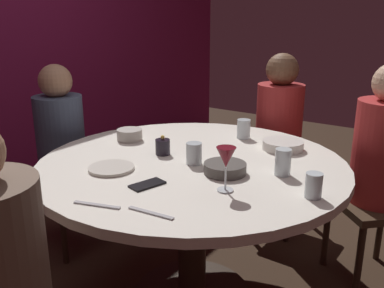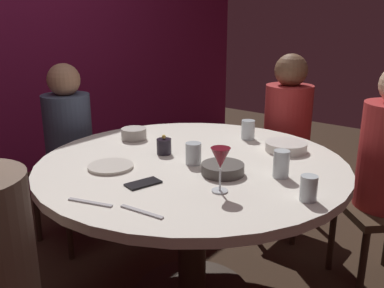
{
  "view_description": "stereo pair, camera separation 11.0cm",
  "coord_description": "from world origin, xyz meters",
  "px_view_note": "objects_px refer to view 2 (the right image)",
  "views": [
    {
      "loc": [
        -1.5,
        -1.06,
        1.4
      ],
      "look_at": [
        0.0,
        0.0,
        0.83
      ],
      "focal_mm": 39.06,
      "sensor_mm": 36.0,
      "label": 1
    },
    {
      "loc": [
        -1.44,
        -1.15,
        1.4
      ],
      "look_at": [
        0.0,
        0.0,
        0.83
      ],
      "focal_mm": 39.06,
      "sensor_mm": 36.0,
      "label": 2
    }
  ],
  "objects_px": {
    "cup_by_left_diner": "(193,154)",
    "wine_glass": "(220,160)",
    "dining_table": "(192,188)",
    "dinner_plate": "(111,166)",
    "bowl_small_white": "(223,169)",
    "seated_diner_right": "(287,124)",
    "bowl_serving_large": "(286,147)",
    "cup_center_front": "(248,130)",
    "seated_diner_back": "(69,135)",
    "cup_near_candle": "(281,164)",
    "candle_holder": "(164,146)",
    "cup_by_right_diner": "(309,188)",
    "cell_phone": "(143,183)",
    "bowl_salad_center": "(134,134)"
  },
  "relations": [
    {
      "from": "cup_by_left_diner",
      "to": "wine_glass",
      "type": "bearing_deg",
      "value": -123.52
    },
    {
      "from": "dining_table",
      "to": "dinner_plate",
      "type": "xyz_separation_m",
      "value": [
        -0.31,
        0.22,
        0.15
      ]
    },
    {
      "from": "bowl_small_white",
      "to": "cup_by_left_diner",
      "type": "relative_size",
      "value": 1.84
    },
    {
      "from": "dining_table",
      "to": "seated_diner_right",
      "type": "distance_m",
      "value": 0.99
    },
    {
      "from": "bowl_serving_large",
      "to": "cup_center_front",
      "type": "distance_m",
      "value": 0.27
    },
    {
      "from": "seated_diner_back",
      "to": "bowl_small_white",
      "type": "xyz_separation_m",
      "value": [
        -0.06,
        -1.18,
        0.07
      ]
    },
    {
      "from": "cup_near_candle",
      "to": "cup_center_front",
      "type": "relative_size",
      "value": 1.11
    },
    {
      "from": "seated_diner_right",
      "to": "cup_center_front",
      "type": "relative_size",
      "value": 11.28
    },
    {
      "from": "candle_holder",
      "to": "cup_by_right_diner",
      "type": "bearing_deg",
      "value": -95.26
    },
    {
      "from": "cell_phone",
      "to": "dining_table",
      "type": "bearing_deg",
      "value": 108.58
    },
    {
      "from": "dining_table",
      "to": "bowl_salad_center",
      "type": "xyz_separation_m",
      "value": [
        0.08,
        0.47,
        0.17
      ]
    },
    {
      "from": "cup_near_candle",
      "to": "bowl_small_white",
      "type": "bearing_deg",
      "value": 120.86
    },
    {
      "from": "bowl_serving_large",
      "to": "candle_holder",
      "type": "bearing_deg",
      "value": 132.73
    },
    {
      "from": "seated_diner_right",
      "to": "candle_holder",
      "type": "height_order",
      "value": "seated_diner_right"
    },
    {
      "from": "bowl_small_white",
      "to": "cup_by_right_diner",
      "type": "bearing_deg",
      "value": -93.6
    },
    {
      "from": "cup_by_left_diner",
      "to": "bowl_salad_center",
      "type": "bearing_deg",
      "value": 77.66
    },
    {
      "from": "seated_diner_back",
      "to": "cup_center_front",
      "type": "xyz_separation_m",
      "value": [
        0.47,
        -0.98,
        0.1
      ]
    },
    {
      "from": "cup_by_left_diner",
      "to": "cup_by_right_diner",
      "type": "distance_m",
      "value": 0.57
    },
    {
      "from": "seated_diner_right",
      "to": "cup_by_right_diner",
      "type": "relative_size",
      "value": 12.32
    },
    {
      "from": "dining_table",
      "to": "seated_diner_right",
      "type": "bearing_deg",
      "value": 0.0
    },
    {
      "from": "cell_phone",
      "to": "bowl_serving_large",
      "type": "relative_size",
      "value": 0.68
    },
    {
      "from": "bowl_serving_large",
      "to": "cup_by_right_diner",
      "type": "relative_size",
      "value": 2.14
    },
    {
      "from": "bowl_small_white",
      "to": "cup_near_candle",
      "type": "relative_size",
      "value": 1.58
    },
    {
      "from": "seated_diner_back",
      "to": "cup_by_right_diner",
      "type": "distance_m",
      "value": 1.58
    },
    {
      "from": "seated_diner_back",
      "to": "seated_diner_right",
      "type": "bearing_deg",
      "value": 45.63
    },
    {
      "from": "seated_diner_right",
      "to": "cup_center_front",
      "type": "height_order",
      "value": "seated_diner_right"
    },
    {
      "from": "cup_near_candle",
      "to": "cup_by_left_diner",
      "type": "relative_size",
      "value": 1.16
    },
    {
      "from": "seated_diner_right",
      "to": "cell_phone",
      "type": "height_order",
      "value": "seated_diner_right"
    },
    {
      "from": "cup_by_right_diner",
      "to": "wine_glass",
      "type": "bearing_deg",
      "value": 114.38
    },
    {
      "from": "seated_diner_right",
      "to": "bowl_salad_center",
      "type": "xyz_separation_m",
      "value": [
        -0.91,
        0.47,
        0.05
      ]
    },
    {
      "from": "seated_diner_back",
      "to": "dinner_plate",
      "type": "height_order",
      "value": "seated_diner_back"
    },
    {
      "from": "seated_diner_right",
      "to": "cup_by_left_diner",
      "type": "distance_m",
      "value": 1.02
    },
    {
      "from": "seated_diner_back",
      "to": "seated_diner_right",
      "type": "distance_m",
      "value": 1.38
    },
    {
      "from": "seated_diner_back",
      "to": "dinner_plate",
      "type": "distance_m",
      "value": 0.81
    },
    {
      "from": "dinner_plate",
      "to": "cup_by_right_diner",
      "type": "bearing_deg",
      "value": -74.75
    },
    {
      "from": "bowl_serving_large",
      "to": "cup_center_front",
      "type": "bearing_deg",
      "value": 75.69
    },
    {
      "from": "cup_by_left_diner",
      "to": "cup_near_candle",
      "type": "bearing_deg",
      "value": -75.1
    },
    {
      "from": "dining_table",
      "to": "bowl_small_white",
      "type": "relative_size",
      "value": 7.84
    },
    {
      "from": "seated_diner_right",
      "to": "bowl_serving_large",
      "type": "xyz_separation_m",
      "value": [
        -0.58,
        -0.28,
        0.05
      ]
    },
    {
      "from": "seated_diner_right",
      "to": "cup_near_candle",
      "type": "xyz_separation_m",
      "value": [
        -0.92,
        -0.42,
        0.08
      ]
    },
    {
      "from": "bowl_small_white",
      "to": "cup_near_candle",
      "type": "xyz_separation_m",
      "value": [
        0.12,
        -0.21,
        0.03
      ]
    },
    {
      "from": "bowl_serving_large",
      "to": "bowl_small_white",
      "type": "distance_m",
      "value": 0.46
    },
    {
      "from": "dining_table",
      "to": "cup_center_front",
      "type": "distance_m",
      "value": 0.51
    },
    {
      "from": "dinner_plate",
      "to": "bowl_salad_center",
      "type": "xyz_separation_m",
      "value": [
        0.38,
        0.25,
        0.02
      ]
    },
    {
      "from": "bowl_small_white",
      "to": "wine_glass",
      "type": "bearing_deg",
      "value": -148.72
    },
    {
      "from": "wine_glass",
      "to": "cup_by_left_diner",
      "type": "distance_m",
      "value": 0.34
    },
    {
      "from": "seated_diner_right",
      "to": "cup_near_candle",
      "type": "bearing_deg",
      "value": 24.63
    },
    {
      "from": "dinner_plate",
      "to": "bowl_salad_center",
      "type": "height_order",
      "value": "bowl_salad_center"
    },
    {
      "from": "bowl_small_white",
      "to": "bowl_serving_large",
      "type": "bearing_deg",
      "value": -8.15
    },
    {
      "from": "candle_holder",
      "to": "wine_glass",
      "type": "bearing_deg",
      "value": -113.38
    }
  ]
}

